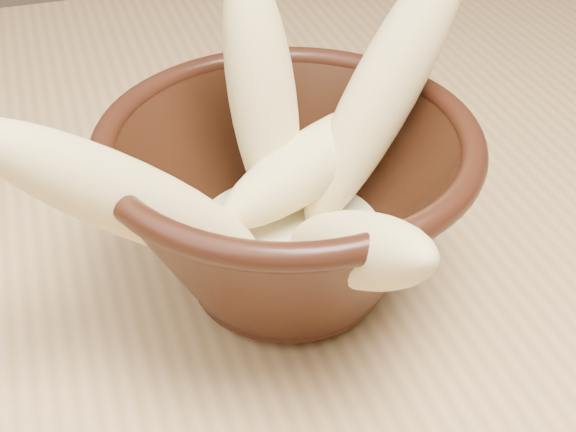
# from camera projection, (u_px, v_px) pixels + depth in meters

# --- Properties ---
(table) EXTENTS (1.20, 0.80, 0.75)m
(table) POSITION_uv_depth(u_px,v_px,m) (91.00, 301.00, 0.60)
(table) COLOR tan
(table) RESTS_ON ground
(bowl) EXTENTS (0.21, 0.21, 0.12)m
(bowl) POSITION_uv_depth(u_px,v_px,m) (288.00, 202.00, 0.46)
(bowl) COLOR black
(bowl) RESTS_ON table
(milk_puddle) EXTENTS (0.12, 0.12, 0.02)m
(milk_puddle) POSITION_uv_depth(u_px,v_px,m) (288.00, 241.00, 0.47)
(milk_puddle) COLOR beige
(milk_puddle) RESTS_ON bowl
(banana_upright) EXTENTS (0.05, 0.09, 0.16)m
(banana_upright) POSITION_uv_depth(u_px,v_px,m) (262.00, 94.00, 0.46)
(banana_upright) COLOR #F6E691
(banana_upright) RESTS_ON bowl
(banana_left) EXTENTS (0.16, 0.06, 0.15)m
(banana_left) POSITION_uv_depth(u_px,v_px,m) (128.00, 198.00, 0.40)
(banana_left) COLOR #F6E691
(banana_left) RESTS_ON bowl
(banana_right) EXTENTS (0.14, 0.08, 0.17)m
(banana_right) POSITION_uv_depth(u_px,v_px,m) (384.00, 89.00, 0.46)
(banana_right) COLOR #F6E691
(banana_right) RESTS_ON bowl
(banana_across) EXTENTS (0.14, 0.08, 0.07)m
(banana_across) POSITION_uv_depth(u_px,v_px,m) (313.00, 162.00, 0.47)
(banana_across) COLOR #F6E691
(banana_across) RESTS_ON bowl
(banana_front) EXTENTS (0.06, 0.15, 0.11)m
(banana_front) POSITION_uv_depth(u_px,v_px,m) (355.00, 249.00, 0.40)
(banana_front) COLOR #F6E691
(banana_front) RESTS_ON bowl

